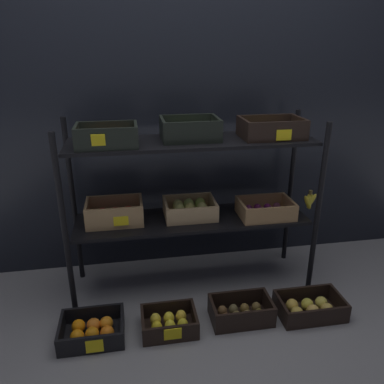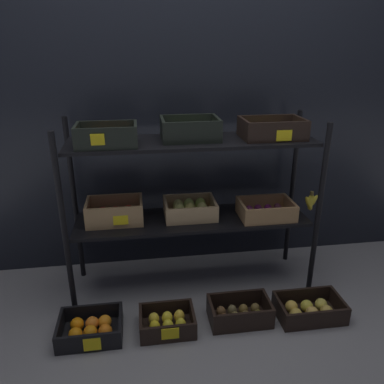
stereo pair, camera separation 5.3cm
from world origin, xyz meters
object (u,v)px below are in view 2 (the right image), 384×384
Objects in this scene: crate_ground_kiwi at (240,313)px; crate_ground_apple_gold at (309,310)px; display_rack at (192,180)px; crate_ground_orange at (91,329)px; crate_ground_lemon at (167,322)px.

crate_ground_apple_gold is (0.41, -0.03, -0.00)m from crate_ground_kiwi.
display_rack is 4.49× the size of crate_ground_kiwi.
crate_ground_kiwi is at bearing 0.19° from crate_ground_orange.
crate_ground_kiwi is at bearing 2.23° from crate_ground_lemon.
display_rack is 5.16× the size of crate_ground_lemon.
crate_ground_lemon is at bearing -1.87° from crate_ground_orange.
crate_ground_lemon is (0.42, -0.01, 0.00)m from crate_ground_orange.
crate_ground_lemon is 0.83m from crate_ground_apple_gold.
display_rack reaches higher than crate_ground_orange.
crate_ground_orange is 0.42m from crate_ground_lemon.
display_rack reaches higher than crate_ground_apple_gold.
crate_ground_lemon is 0.87× the size of crate_ground_kiwi.
crate_ground_apple_gold is (1.24, -0.02, 0.00)m from crate_ground_orange.
crate_ground_apple_gold is at bearing -0.61° from crate_ground_lemon.
crate_ground_lemon is (-0.20, -0.41, -0.68)m from display_rack.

